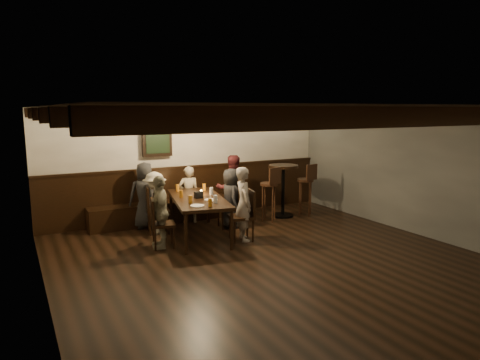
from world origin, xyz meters
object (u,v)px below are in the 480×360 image
person_bench_centre (189,194)px  bar_stool_right (305,196)px  person_left_near (155,203)px  dining_table (198,201)px  person_left_far (160,212)px  bar_stool_left (269,201)px  person_right_far (244,204)px  person_right_near (231,198)px  high_top_table (283,183)px  chair_right_near (229,214)px  person_bench_left (145,195)px  chair_left_far (163,232)px  chair_left_near (157,219)px  chair_right_far (242,225)px  person_bench_right (232,188)px

person_bench_centre → bar_stool_right: bearing=177.3°
person_left_near → dining_table: bearing=59.0°
person_left_far → bar_stool_left: size_ratio=1.08×
person_bench_centre → person_right_far: person_right_far is taller
dining_table → person_right_near: bearing=31.0°
bar_stool_right → high_top_table: bearing=152.3°
chair_right_near → person_bench_left: (-1.49, 0.78, 0.39)m
dining_table → bar_stool_left: (1.75, 0.30, -0.25)m
chair_left_far → person_right_far: person_right_far is taller
chair_left_near → person_right_far: 1.77m
person_right_far → bar_stool_right: 2.33m
person_right_far → bar_stool_left: size_ratio=1.15×
chair_right_far → chair_left_near: bearing=58.0°
chair_left_far → chair_left_near: bearing=-179.9°
person_left_near → person_right_far: bearing=59.0°
chair_left_near → person_bench_left: (-0.08, 0.48, 0.39)m
person_bench_left → person_bench_centre: person_bench_left is taller
person_bench_left → person_left_far: (-0.14, -1.35, -0.04)m
chair_right_near → dining_table: bearing=122.0°
chair_right_far → person_left_near: person_left_near is taller
chair_right_far → bar_stool_right: (2.14, 0.94, 0.15)m
person_bench_centre → person_bench_right: size_ratio=0.85×
chair_right_far → person_left_far: 1.51m
person_left_near → bar_stool_right: (3.39, -0.25, -0.16)m
chair_left_far → chair_right_far: 1.44m
person_left_far → bar_stool_right: 3.64m
chair_left_near → chair_right_near: size_ratio=1.00×
chair_left_near → chair_left_far: bearing=0.1°
chair_left_far → person_right_near: (1.62, 0.57, 0.34)m
person_bench_centre → person_right_near: 0.96m
chair_left_far → person_bench_right: person_bench_right is taller
chair_right_near → person_bench_right: person_bench_right is taller
dining_table → chair_left_near: (-0.61, 0.59, -0.41)m
person_bench_centre → chair_right_far: bearing=115.6°
person_bench_right → chair_left_far: bearing=39.8°
person_bench_left → bar_stool_right: (3.44, -0.72, -0.23)m
person_bench_centre → chair_left_far: bearing=64.4°
bar_stool_left → dining_table: bearing=177.0°
dining_table → chair_right_far: size_ratio=2.32×
person_left_near → person_left_far: bearing=-0.0°
chair_left_far → person_left_far: 0.37m
dining_table → bar_stool_left: bearing=22.0°
person_bench_right → chair_left_near: bearing=15.5°
person_bench_left → person_bench_right: size_ratio=0.94×
chair_left_near → chair_right_near: (1.41, -0.30, -0.00)m
bar_stool_right → dining_table: bearing=176.9°
person_left_far → person_right_near: person_left_far is taller
chair_left_far → bar_stool_right: bearing=112.4°
person_right_far → high_top_table: person_right_far is taller
person_bench_left → dining_table: bearing=135.0°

